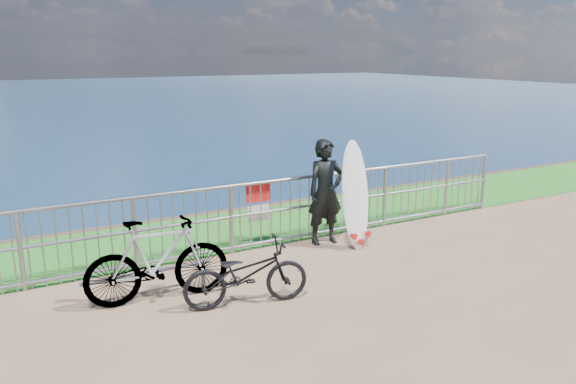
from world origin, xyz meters
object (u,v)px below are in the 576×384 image
surfboard (355,199)px  bicycle_far (157,260)px  bicycle_near (246,274)px  surfer (326,192)px

surfboard → bicycle_far: bearing=-171.7°
bicycle_near → bicycle_far: size_ratio=0.87×
surfboard → bicycle_near: size_ratio=1.11×
surfboard → bicycle_near: bearing=-154.9°
bicycle_near → surfer: bearing=-43.0°
surfer → bicycle_near: size_ratio=1.10×
surfboard → bicycle_far: (-3.39, -0.50, -0.26)m
bicycle_far → surfboard: bearing=-76.0°
bicycle_near → bicycle_far: (-0.93, 0.66, 0.13)m
bicycle_far → surfer: bearing=-68.1°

